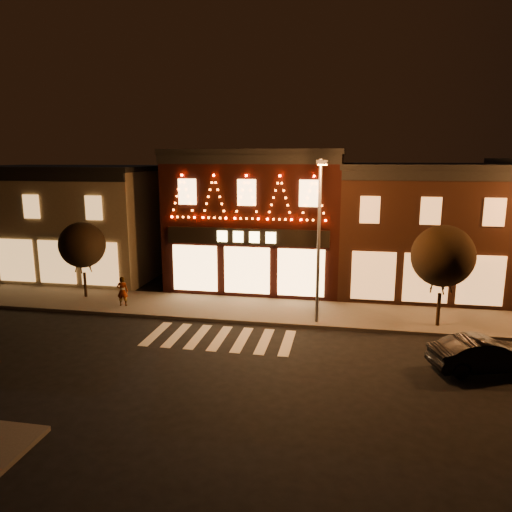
# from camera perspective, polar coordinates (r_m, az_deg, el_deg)

# --- Properties ---
(ground) EXTENTS (120.00, 120.00, 0.00)m
(ground) POSITION_cam_1_polar(r_m,az_deg,el_deg) (18.05, -7.67, -14.24)
(ground) COLOR black
(ground) RESTS_ON ground
(sidewalk_far) EXTENTS (44.00, 4.00, 0.15)m
(sidewalk_far) POSITION_cam_1_polar(r_m,az_deg,el_deg) (24.85, 2.56, -6.58)
(sidewalk_far) COLOR #47423D
(sidewalk_far) RESTS_ON ground
(building_left) EXTENTS (12.20, 8.28, 7.30)m
(building_left) POSITION_cam_1_polar(r_m,az_deg,el_deg) (34.83, -21.15, 3.98)
(building_left) COLOR #776B54
(building_left) RESTS_ON ground
(building_pulp) EXTENTS (10.20, 8.34, 8.30)m
(building_pulp) POSITION_cam_1_polar(r_m,az_deg,el_deg) (30.05, 0.45, 4.62)
(building_pulp) COLOR black
(building_pulp) RESTS_ON ground
(building_right_a) EXTENTS (9.20, 8.28, 7.50)m
(building_right_a) POSITION_cam_1_polar(r_m,az_deg,el_deg) (29.96, 18.68, 3.21)
(building_right_a) COLOR #331B12
(building_right_a) RESTS_ON ground
(streetlamp_mid) EXTENTS (0.50, 1.76, 7.65)m
(streetlamp_mid) POSITION_cam_1_polar(r_m,az_deg,el_deg) (22.02, 7.53, 3.18)
(streetlamp_mid) COLOR #59595E
(streetlamp_mid) RESTS_ON sidewalk_far
(tree_left) EXTENTS (2.53, 2.53, 4.23)m
(tree_left) POSITION_cam_1_polar(r_m,az_deg,el_deg) (28.12, -19.98, 1.24)
(tree_left) COLOR black
(tree_left) RESTS_ON sidewalk_far
(tree_right) EXTENTS (2.83, 2.83, 4.72)m
(tree_right) POSITION_cam_1_polar(r_m,az_deg,el_deg) (23.33, 21.35, -0.01)
(tree_right) COLOR black
(tree_right) RESTS_ON sidewalk_far
(dark_sedan) EXTENTS (4.17, 2.46, 1.30)m
(dark_sedan) POSITION_cam_1_polar(r_m,az_deg,el_deg) (20.10, 25.47, -10.53)
(dark_sedan) COLOR black
(dark_sedan) RESTS_ON ground
(pedestrian) EXTENTS (0.64, 0.48, 1.58)m
(pedestrian) POSITION_cam_1_polar(r_m,az_deg,el_deg) (26.23, -15.61, -4.06)
(pedestrian) COLOR gray
(pedestrian) RESTS_ON sidewalk_far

